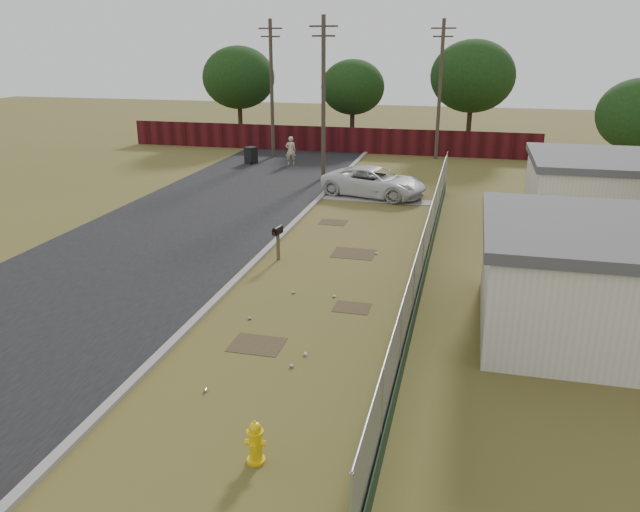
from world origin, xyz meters
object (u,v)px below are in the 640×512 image
(pedestrian, at_px, (291,151))
(mailbox, at_px, (278,233))
(trash_bin, at_px, (251,155))
(fire_hydrant, at_px, (255,443))
(pickup_truck, at_px, (374,182))

(pedestrian, bearing_deg, mailbox, 82.99)
(mailbox, relative_size, trash_bin, 1.20)
(mailbox, distance_m, trash_bin, 19.23)
(fire_hydrant, bearing_deg, trash_bin, 109.87)
(pedestrian, bearing_deg, trash_bin, -17.78)
(pickup_truck, bearing_deg, mailbox, -175.27)
(mailbox, distance_m, pickup_truck, 10.88)
(mailbox, relative_size, pedestrian, 0.71)
(mailbox, height_order, trash_bin, mailbox)
(mailbox, height_order, pickup_truck, pickup_truck)
(fire_hydrant, distance_m, mailbox, 11.69)
(pedestrian, distance_m, trash_bin, 2.69)
(pedestrian, height_order, trash_bin, pedestrian)
(fire_hydrant, xyz_separation_m, pickup_truck, (-1.21, 21.98, 0.32))
(pickup_truck, bearing_deg, pedestrian, 57.10)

